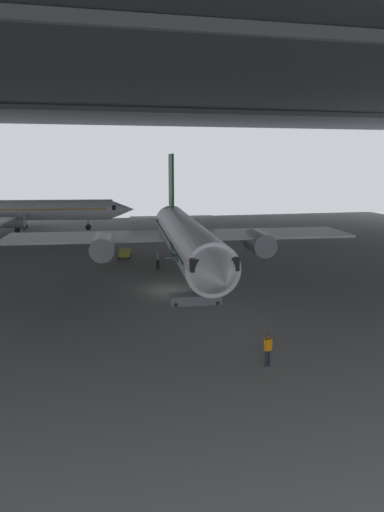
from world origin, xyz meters
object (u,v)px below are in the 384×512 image
(crew_worker_by_stairs, at_px, (202,281))
(baggage_tug, at_px, (125,253))
(airplane_main, at_px, (185,237))
(boarding_stairs, at_px, (195,294))
(crew_worker_near_nose, at_px, (268,348))
(airplane_distant, at_px, (31,210))

(crew_worker_by_stairs, xyz_separation_m, baggage_tug, (-4.81, 16.28, -0.40))
(airplane_main, relative_size, boarding_stairs, 7.83)
(baggage_tug, bearing_deg, crew_worker_near_nose, -81.41)
(boarding_stairs, relative_size, airplane_distant, 0.15)
(crew_worker_by_stairs, relative_size, airplane_distant, 0.05)
(boarding_stairs, height_order, crew_worker_by_stairs, boarding_stairs)
(airplane_main, height_order, baggage_tug, airplane_main)
(crew_worker_near_nose, bearing_deg, airplane_main, 89.28)
(airplane_main, xyz_separation_m, airplane_distant, (-17.12, 33.96, -0.26))
(baggage_tug, bearing_deg, airplane_main, -61.44)
(airplane_main, distance_m, baggage_tug, 10.73)
(boarding_stairs, height_order, baggage_tug, boarding_stairs)
(boarding_stairs, bearing_deg, crew_worker_by_stairs, 65.71)
(boarding_stairs, relative_size, crew_worker_by_stairs, 2.84)
(crew_worker_near_nose, height_order, crew_worker_by_stairs, crew_worker_near_nose)
(crew_worker_near_nose, height_order, airplane_distant, airplane_distant)
(boarding_stairs, height_order, airplane_distant, airplane_distant)
(airplane_main, xyz_separation_m, baggage_tug, (-4.94, 9.07, -2.91))
(airplane_main, relative_size, crew_worker_by_stairs, 22.25)
(crew_worker_by_stairs, distance_m, airplane_distant, 44.59)
(crew_worker_near_nose, distance_m, crew_worker_by_stairs, 14.61)
(crew_worker_by_stairs, bearing_deg, crew_worker_near_nose, -90.55)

